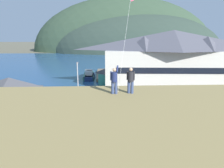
% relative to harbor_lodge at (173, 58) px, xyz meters
% --- Properties ---
extents(ground_plane, '(600.00, 600.00, 0.00)m').
position_rel_harbor_lodge_xyz_m(ground_plane, '(-12.18, -20.73, -6.04)').
color(ground_plane, '#66604C').
extents(parking_lot_pad, '(40.00, 20.00, 0.10)m').
position_rel_harbor_lodge_xyz_m(parking_lot_pad, '(-12.18, -15.73, -5.99)').
color(parking_lot_pad, gray).
rests_on(parking_lot_pad, ground).
extents(bay_water, '(360.00, 84.00, 0.03)m').
position_rel_harbor_lodge_xyz_m(bay_water, '(-12.18, 39.27, -6.03)').
color(bay_water, navy).
rests_on(bay_water, ground).
extents(far_hill_west_ridge, '(119.60, 48.27, 69.10)m').
position_rel_harbor_lodge_xyz_m(far_hill_west_ridge, '(1.14, 98.77, -6.04)').
color(far_hill_west_ridge, '#334733').
rests_on(far_hill_west_ridge, ground).
extents(far_hill_east_peak, '(107.93, 48.20, 48.48)m').
position_rel_harbor_lodge_xyz_m(far_hill_east_peak, '(8.50, 91.02, -6.04)').
color(far_hill_east_peak, '#2D3D33').
rests_on(far_hill_east_peak, ground).
extents(harbor_lodge, '(28.55, 11.26, 11.43)m').
position_rel_harbor_lodge_xyz_m(harbor_lodge, '(0.00, 0.00, 0.00)').
color(harbor_lodge, beige).
rests_on(harbor_lodge, ground).
extents(storage_shed_near_lot, '(7.80, 5.16, 5.28)m').
position_rel_harbor_lodge_xyz_m(storage_shed_near_lot, '(-25.80, -14.23, -3.30)').
color(storage_shed_near_lot, '#474C56').
rests_on(storage_shed_near_lot, ground).
extents(storage_shed_waterside, '(4.83, 4.35, 4.03)m').
position_rel_harbor_lodge_xyz_m(storage_shed_waterside, '(-12.59, 1.82, -3.95)').
color(storage_shed_waterside, '#338475').
rests_on(storage_shed_waterside, ground).
extents(wharf_dock, '(3.20, 14.91, 0.70)m').
position_rel_harbor_lodge_xyz_m(wharf_dock, '(-13.79, 12.75, -5.69)').
color(wharf_dock, '#70604C').
rests_on(wharf_dock, ground).
extents(moored_boat_wharfside, '(2.16, 5.98, 2.16)m').
position_rel_harbor_lodge_xyz_m(moored_boat_wharfside, '(-17.06, 8.94, -5.32)').
color(moored_boat_wharfside, navy).
rests_on(moored_boat_wharfside, ground).
extents(moored_boat_outer_mooring, '(2.98, 8.58, 2.16)m').
position_rel_harbor_lodge_xyz_m(moored_boat_outer_mooring, '(-10.06, 16.64, -5.32)').
color(moored_boat_outer_mooring, '#23564C').
rests_on(moored_boat_outer_mooring, ground).
extents(moored_boat_inner_slip, '(2.82, 7.95, 2.16)m').
position_rel_harbor_lodge_xyz_m(moored_boat_inner_slip, '(-17.41, 10.16, -5.32)').
color(moored_boat_inner_slip, '#23564C').
rests_on(moored_boat_inner_slip, ground).
extents(parked_car_mid_row_near, '(4.23, 2.11, 1.82)m').
position_rel_harbor_lodge_xyz_m(parked_car_mid_row_near, '(-5.82, -21.38, -4.98)').
color(parked_car_mid_row_near, slate).
rests_on(parked_car_mid_row_near, parking_lot_pad).
extents(parked_car_back_row_left, '(4.23, 2.12, 1.82)m').
position_rel_harbor_lodge_xyz_m(parked_car_back_row_left, '(2.45, -14.30, -4.98)').
color(parked_car_back_row_left, silver).
rests_on(parked_car_back_row_left, parking_lot_pad).
extents(parked_car_mid_row_far, '(4.35, 2.36, 1.82)m').
position_rel_harbor_lodge_xyz_m(parked_car_mid_row_far, '(-13.92, -21.30, -4.98)').
color(parked_car_mid_row_far, slate).
rests_on(parked_car_mid_row_far, parking_lot_pad).
extents(parked_car_front_row_red, '(4.31, 2.27, 1.82)m').
position_rel_harbor_lodge_xyz_m(parked_car_front_row_red, '(-11.27, -15.02, -4.98)').
color(parked_car_front_row_red, silver).
rests_on(parked_car_front_row_red, parking_lot_pad).
extents(parked_car_mid_row_center, '(4.22, 2.10, 1.82)m').
position_rel_harbor_lodge_xyz_m(parked_car_mid_row_center, '(-4.38, -14.46, -4.98)').
color(parked_car_mid_row_center, red).
rests_on(parked_car_mid_row_center, parking_lot_pad).
extents(parked_car_lone_by_shed, '(4.24, 2.14, 1.82)m').
position_rel_harbor_lodge_xyz_m(parked_car_lone_by_shed, '(-19.71, -14.97, -4.98)').
color(parked_car_lone_by_shed, silver).
rests_on(parked_car_lone_by_shed, parking_lot_pad).
extents(parked_car_back_row_right, '(4.20, 2.06, 1.82)m').
position_rel_harbor_lodge_xyz_m(parked_car_back_row_right, '(-19.71, -21.01, -4.98)').
color(parked_car_back_row_right, '#B28923').
rests_on(parked_car_back_row_right, parking_lot_pad).
extents(parking_light_pole, '(0.24, 0.78, 6.51)m').
position_rel_harbor_lodge_xyz_m(parking_light_pole, '(-17.62, -10.17, -2.15)').
color(parking_light_pole, '#ADADB2').
rests_on(parking_light_pole, parking_lot_pad).
extents(person_kite_flyer, '(0.57, 0.63, 1.86)m').
position_rel_harbor_lodge_xyz_m(person_kite_flyer, '(-13.14, -26.99, 1.62)').
color(person_kite_flyer, '#384770').
rests_on(person_kite_flyer, grassy_hill_foreground).
extents(person_companion, '(0.53, 0.40, 1.74)m').
position_rel_harbor_lodge_xyz_m(person_companion, '(-12.05, -26.92, 1.60)').
color(person_companion, '#384770').
rests_on(person_companion, grassy_hill_foreground).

